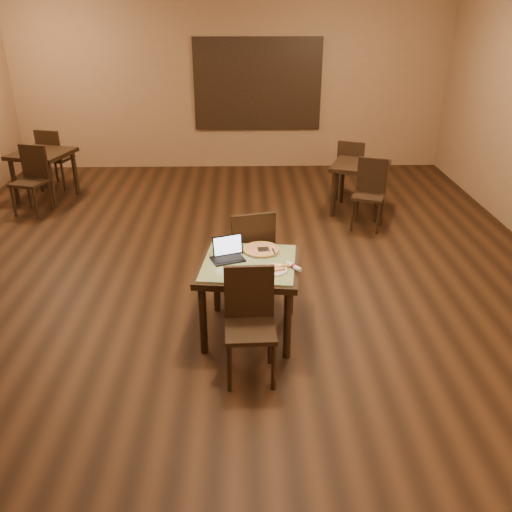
{
  "coord_description": "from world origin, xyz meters",
  "views": [
    {
      "loc": [
        0.22,
        -5.36,
        2.96
      ],
      "look_at": [
        0.33,
        -0.91,
        0.85
      ],
      "focal_mm": 38.0,
      "sensor_mm": 36.0,
      "label": 1
    }
  ],
  "objects_px": {
    "other_table_a": "(360,172)",
    "other_table_b_chair_far": "(54,155)",
    "chair_main_near": "(250,317)",
    "other_table_a_chair_far": "(351,167)",
    "chair_main_far": "(251,251)",
    "other_table_a_chair_near": "(370,189)",
    "laptop": "(228,253)",
    "other_table_b": "(43,160)",
    "tiled_table": "(249,272)",
    "pizza_pan": "(261,251)",
    "other_table_b_chair_near": "(32,176)"
  },
  "relations": [
    {
      "from": "other_table_a",
      "to": "other_table_b_chair_near",
      "type": "xyz_separation_m",
      "value": [
        -4.92,
        0.11,
        -0.05
      ]
    },
    {
      "from": "tiled_table",
      "to": "other_table_a_chair_near",
      "type": "relative_size",
      "value": 1.05
    },
    {
      "from": "tiled_table",
      "to": "other_table_a_chair_near",
      "type": "bearing_deg",
      "value": 64.36
    },
    {
      "from": "chair_main_far",
      "to": "pizza_pan",
      "type": "bearing_deg",
      "value": 90.48
    },
    {
      "from": "laptop",
      "to": "other_table_b_chair_near",
      "type": "relative_size",
      "value": 0.34
    },
    {
      "from": "chair_main_far",
      "to": "other_table_a_chair_near",
      "type": "xyz_separation_m",
      "value": [
        1.71,
        2.12,
        -0.04
      ]
    },
    {
      "from": "other_table_a_chair_near",
      "to": "other_table_b",
      "type": "bearing_deg",
      "value": -173.56
    },
    {
      "from": "tiled_table",
      "to": "laptop",
      "type": "distance_m",
      "value": 0.27
    },
    {
      "from": "pizza_pan",
      "to": "other_table_b",
      "type": "distance_m",
      "value": 5.05
    },
    {
      "from": "tiled_table",
      "to": "other_table_a",
      "type": "distance_m",
      "value": 3.72
    },
    {
      "from": "chair_main_near",
      "to": "other_table_b",
      "type": "xyz_separation_m",
      "value": [
        -3.24,
        4.62,
        0.1
      ]
    },
    {
      "from": "tiled_table",
      "to": "chair_main_near",
      "type": "distance_m",
      "value": 0.62
    },
    {
      "from": "other_table_a",
      "to": "other_table_a_chair_far",
      "type": "distance_m",
      "value": 0.58
    },
    {
      "from": "laptop",
      "to": "other_table_b",
      "type": "xyz_separation_m",
      "value": [
        -3.04,
        3.91,
        -0.17
      ]
    },
    {
      "from": "laptop",
      "to": "other_table_b_chair_far",
      "type": "xyz_separation_m",
      "value": [
        -3.07,
        4.51,
        -0.24
      ]
    },
    {
      "from": "other_table_a_chair_far",
      "to": "other_table_b_chair_near",
      "type": "relative_size",
      "value": 0.96
    },
    {
      "from": "chair_main_far",
      "to": "laptop",
      "type": "xyz_separation_m",
      "value": [
        -0.22,
        -0.51,
        0.23
      ]
    },
    {
      "from": "chair_main_far",
      "to": "other_table_a_chair_near",
      "type": "height_order",
      "value": "chair_main_far"
    },
    {
      "from": "pizza_pan",
      "to": "other_table_b_chair_far",
      "type": "bearing_deg",
      "value": 127.82
    },
    {
      "from": "chair_main_near",
      "to": "other_table_a_chair_far",
      "type": "height_order",
      "value": "chair_main_near"
    },
    {
      "from": "tiled_table",
      "to": "laptop",
      "type": "bearing_deg",
      "value": 160.87
    },
    {
      "from": "other_table_a",
      "to": "chair_main_far",
      "type": "bearing_deg",
      "value": -101.11
    },
    {
      "from": "laptop",
      "to": "other_table_b_chair_far",
      "type": "distance_m",
      "value": 5.46
    },
    {
      "from": "chair_main_far",
      "to": "laptop",
      "type": "relative_size",
      "value": 3.01
    },
    {
      "from": "other_table_a_chair_near",
      "to": "other_table_b_chair_near",
      "type": "relative_size",
      "value": 0.96
    },
    {
      "from": "pizza_pan",
      "to": "other_table_b",
      "type": "xyz_separation_m",
      "value": [
        -3.36,
        3.77,
        -0.12
      ]
    },
    {
      "from": "laptop",
      "to": "other_table_a_chair_far",
      "type": "bearing_deg",
      "value": 42.95
    },
    {
      "from": "laptop",
      "to": "other_table_a_chair_near",
      "type": "relative_size",
      "value": 0.36
    },
    {
      "from": "other_table_a",
      "to": "other_table_b_chair_far",
      "type": "relative_size",
      "value": 1.02
    },
    {
      "from": "other_table_a_chair_near",
      "to": "other_table_b_chair_near",
      "type": "bearing_deg",
      "value": -167.03
    },
    {
      "from": "other_table_b",
      "to": "laptop",
      "type": "bearing_deg",
      "value": -36.5
    },
    {
      "from": "laptop",
      "to": "other_table_b_chair_far",
      "type": "height_order",
      "value": "other_table_b_chair_far"
    },
    {
      "from": "other_table_a_chair_far",
      "to": "other_table_b_chair_far",
      "type": "height_order",
      "value": "other_table_b_chair_far"
    },
    {
      "from": "other_table_b",
      "to": "other_table_b_chair_far",
      "type": "xyz_separation_m",
      "value": [
        -0.02,
        0.59,
        -0.08
      ]
    },
    {
      "from": "chair_main_near",
      "to": "other_table_a_chair_far",
      "type": "xyz_separation_m",
      "value": [
        1.67,
        4.49,
        -0.0
      ]
    },
    {
      "from": "other_table_a_chair_far",
      "to": "other_table_b",
      "type": "relative_size",
      "value": 0.94
    },
    {
      "from": "laptop",
      "to": "other_table_b_chair_near",
      "type": "bearing_deg",
      "value": 111.59
    },
    {
      "from": "tiled_table",
      "to": "chair_main_near",
      "type": "xyz_separation_m",
      "value": [
        -0.0,
        -0.61,
        -0.11
      ]
    },
    {
      "from": "pizza_pan",
      "to": "laptop",
      "type": "bearing_deg",
      "value": -155.92
    },
    {
      "from": "tiled_table",
      "to": "chair_main_far",
      "type": "xyz_separation_m",
      "value": [
        0.02,
        0.61,
        -0.07
      ]
    },
    {
      "from": "laptop",
      "to": "tiled_table",
      "type": "bearing_deg",
      "value": -46.56
    },
    {
      "from": "other_table_b_chair_far",
      "to": "chair_main_far",
      "type": "bearing_deg",
      "value": 145.12
    },
    {
      "from": "tiled_table",
      "to": "other_table_b_chair_near",
      "type": "height_order",
      "value": "other_table_b_chair_near"
    },
    {
      "from": "pizza_pan",
      "to": "other_table_a_chair_near",
      "type": "bearing_deg",
      "value": 57.11
    },
    {
      "from": "tiled_table",
      "to": "other_table_b",
      "type": "distance_m",
      "value": 5.16
    },
    {
      "from": "chair_main_far",
      "to": "laptop",
      "type": "distance_m",
      "value": 0.6
    },
    {
      "from": "other_table_a",
      "to": "other_table_a_chair_far",
      "type": "xyz_separation_m",
      "value": [
        -0.03,
        0.57,
        -0.08
      ]
    },
    {
      "from": "chair_main_near",
      "to": "chair_main_far",
      "type": "distance_m",
      "value": 1.23
    },
    {
      "from": "chair_main_near",
      "to": "tiled_table",
      "type": "bearing_deg",
      "value": 87.62
    },
    {
      "from": "other_table_b",
      "to": "other_table_b_chair_near",
      "type": "distance_m",
      "value": 0.6
    }
  ]
}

